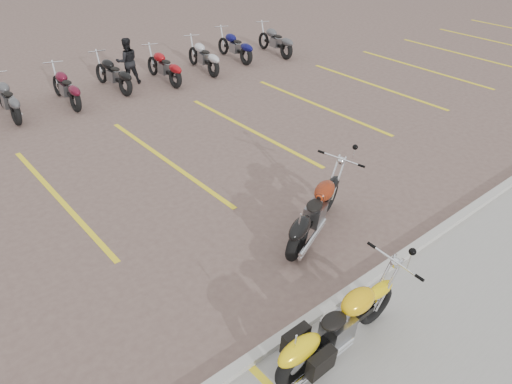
% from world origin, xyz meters
% --- Properties ---
extents(ground, '(100.00, 100.00, 0.00)m').
position_xyz_m(ground, '(0.00, 0.00, 0.00)').
color(ground, '#6F594F').
rests_on(ground, ground).
extents(curb, '(60.00, 0.18, 0.12)m').
position_xyz_m(curb, '(0.00, -2.00, 0.06)').
color(curb, '#ADAAA3').
rests_on(curb, ground).
extents(parking_stripes, '(38.00, 5.50, 0.01)m').
position_xyz_m(parking_stripes, '(0.00, 4.00, 0.00)').
color(parking_stripes, yellow).
rests_on(parking_stripes, ground).
extents(yellow_cruiser, '(2.44, 0.36, 1.00)m').
position_xyz_m(yellow_cruiser, '(-1.20, -2.62, 0.50)').
color(yellow_cruiser, black).
rests_on(yellow_cruiser, ground).
extents(flame_cruiser, '(2.30, 1.08, 1.00)m').
position_xyz_m(flame_cruiser, '(0.58, -0.40, 0.50)').
color(flame_cruiser, black).
rests_on(flame_cruiser, ground).
extents(person_b, '(0.87, 0.75, 1.53)m').
position_xyz_m(person_b, '(1.91, 9.48, 0.76)').
color(person_b, black).
rests_on(person_b, ground).
extents(bg_bike_row, '(17.23, 2.03, 1.10)m').
position_xyz_m(bg_bike_row, '(-0.43, 9.08, 0.55)').
color(bg_bike_row, black).
rests_on(bg_bike_row, ground).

